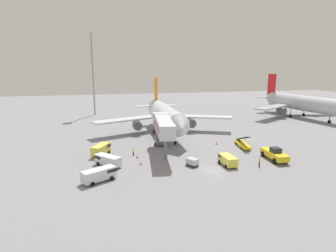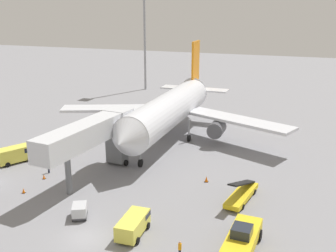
# 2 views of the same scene
# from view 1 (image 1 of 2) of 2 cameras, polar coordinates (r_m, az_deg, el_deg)

# --- Properties ---
(ground_plane) EXTENTS (300.00, 300.00, 0.00)m
(ground_plane) POSITION_cam_1_polar(r_m,az_deg,el_deg) (51.50, 8.88, -8.90)
(ground_plane) COLOR gray
(airplane_at_gate) EXTENTS (39.58, 36.16, 14.81)m
(airplane_at_gate) POSITION_cam_1_polar(r_m,az_deg,el_deg) (77.38, -0.63, 2.25)
(airplane_at_gate) COLOR silver
(airplane_at_gate) RESTS_ON ground
(jet_bridge) EXTENTS (5.20, 16.98, 7.74)m
(jet_bridge) POSITION_cam_1_polar(r_m,az_deg,el_deg) (59.89, -1.00, -0.02)
(jet_bridge) COLOR silver
(jet_bridge) RESTS_ON ground
(pushback_tug) EXTENTS (3.02, 7.06, 2.59)m
(pushback_tug) POSITION_cam_1_polar(r_m,az_deg,el_deg) (60.00, 20.70, -5.33)
(pushback_tug) COLOR yellow
(pushback_tug) RESTS_ON ground
(belt_loader_truck) EXTENTS (2.95, 7.19, 3.29)m
(belt_loader_truck) POSITION_cam_1_polar(r_m,az_deg,el_deg) (67.42, 14.81, -3.47)
(belt_loader_truck) COLOR yellow
(belt_loader_truck) RESTS_ON ground
(service_van_far_right) EXTENTS (5.80, 4.48, 2.07)m
(service_van_far_right) POSITION_cam_1_polar(r_m,az_deg,el_deg) (47.48, -13.61, -9.40)
(service_van_far_right) COLOR silver
(service_van_far_right) RESTS_ON ground
(service_van_far_center) EXTENTS (2.36, 4.57, 1.84)m
(service_van_far_center) POSITION_cam_1_polar(r_m,az_deg,el_deg) (54.51, 11.91, -6.65)
(service_van_far_center) COLOR #E5DB4C
(service_van_far_center) RESTS_ON ground
(service_van_outer_right) EXTENTS (5.00, 5.34, 2.01)m
(service_van_outer_right) POSITION_cam_1_polar(r_m,az_deg,el_deg) (54.09, -12.15, -6.70)
(service_van_outer_right) COLOR white
(service_van_outer_right) RESTS_ON ground
(service_van_near_right) EXTENTS (4.21, 5.45, 2.23)m
(service_van_near_right) POSITION_cam_1_polar(r_m,az_deg,el_deg) (60.77, -13.33, -4.58)
(service_van_near_right) COLOR #E5DB4C
(service_van_near_right) RESTS_ON ground
(baggage_cart_far_left) EXTENTS (2.21, 2.49, 1.44)m
(baggage_cart_far_left) POSITION_cam_1_polar(r_m,az_deg,el_deg) (53.16, 4.93, -7.22)
(baggage_cart_far_left) COLOR #38383D
(baggage_cart_far_left) RESTS_ON ground
(ground_crew_worker_foreground) EXTENTS (0.39, 0.39, 1.61)m
(ground_crew_worker_foreground) POSITION_cam_1_polar(r_m,az_deg,el_deg) (55.24, 17.97, -6.97)
(ground_crew_worker_foreground) COLOR #1E2333
(ground_crew_worker_foreground) RESTS_ON ground
(ground_crew_worker_midground) EXTENTS (0.36, 0.36, 1.61)m
(ground_crew_worker_midground) POSITION_cam_1_polar(r_m,az_deg,el_deg) (59.43, -7.01, -5.13)
(ground_crew_worker_midground) COLOR #1E2333
(ground_crew_worker_midground) RESTS_ON ground
(safety_cone_alpha) EXTENTS (0.40, 0.40, 0.61)m
(safety_cone_alpha) POSITION_cam_1_polar(r_m,az_deg,el_deg) (57.91, -6.26, -6.15)
(safety_cone_alpha) COLOR black
(safety_cone_alpha) RESTS_ON ground
(safety_cone_bravo) EXTENTS (0.49, 0.49, 0.74)m
(safety_cone_bravo) POSITION_cam_1_polar(r_m,az_deg,el_deg) (68.43, 9.77, -3.37)
(safety_cone_bravo) COLOR black
(safety_cone_bravo) RESTS_ON ground
(safety_cone_charlie) EXTENTS (0.40, 0.40, 0.61)m
(safety_cone_charlie) POSITION_cam_1_polar(r_m,az_deg,el_deg) (53.96, -5.52, -7.50)
(safety_cone_charlie) COLOR black
(safety_cone_charlie) RESTS_ON ground
(airplane_background) EXTENTS (39.91, 39.21, 15.34)m
(airplane_background) POSITION_cam_1_polar(r_m,az_deg,el_deg) (113.98, 25.03, 4.31)
(airplane_background) COLOR #B7BCC6
(airplane_background) RESTS_ON ground
(apron_light_mast) EXTENTS (2.40, 2.40, 31.17)m
(apron_light_mast) POSITION_cam_1_polar(r_m,az_deg,el_deg) (111.50, -15.08, 12.93)
(apron_light_mast) COLOR #93969B
(apron_light_mast) RESTS_ON ground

